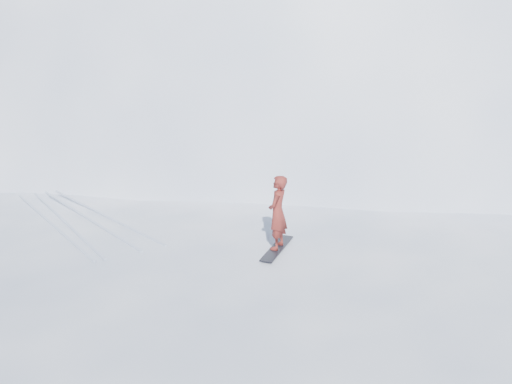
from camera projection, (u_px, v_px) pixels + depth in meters
near_ridge at (184, 320)px, 13.06m from camera, size 36.00×28.00×4.80m
summit_peak at (317, 123)px, 41.97m from camera, size 60.00×56.00×56.00m
peak_shoulder at (218, 153)px, 31.39m from camera, size 28.00×24.00×18.00m
wind_bumps at (136, 356)px, 11.60m from camera, size 16.00×14.40×1.00m
snowboard at (277, 248)px, 11.55m from camera, size 1.40×1.22×0.03m
snowboarder at (278, 212)px, 11.28m from camera, size 0.75×0.72×1.73m
board_tracks at (76, 218)px, 13.39m from camera, size 2.69×5.96×0.04m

